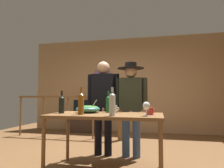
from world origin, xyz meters
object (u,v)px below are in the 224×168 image
object	(u,v)px
wine_bottle_clear	(112,104)
salad_bowl	(88,109)
stair_railing	(86,110)
wine_glass	(146,106)
person_standing_left	(103,99)
person_standing_right	(131,100)
serving_table	(106,119)
mug_white	(115,109)
flat_screen_tv	(84,106)
mug_red	(150,111)
tv_console	(85,124)
wine_bottle_dark	(62,104)
framed_picture	(102,77)
wine_bottle_amber	(81,103)
wine_bottle_green	(108,104)

from	to	relation	value
wine_bottle_clear	salad_bowl	bearing A→B (deg)	138.46
stair_railing	wine_bottle_clear	world-z (taller)	wine_bottle_clear
wine_glass	salad_bowl	bearing A→B (deg)	160.08
salad_bowl	stair_railing	bearing A→B (deg)	111.06
person_standing_left	person_standing_right	distance (m)	0.49
serving_table	person_standing_right	distance (m)	0.83
wine_glass	mug_white	bearing A→B (deg)	143.20
wine_bottle_clear	mug_white	bearing A→B (deg)	98.56
flat_screen_tv	mug_white	world-z (taller)	flat_screen_tv
wine_bottle_clear	mug_red	bearing A→B (deg)	31.08
salad_bowl	mug_white	size ratio (longest dim) A/B	3.22
mug_white	person_standing_left	distance (m)	0.69
wine_bottle_clear	mug_red	xyz separation A→B (m)	(0.44, 0.27, -0.10)
tv_console	wine_bottle_dark	world-z (taller)	wine_bottle_dark
tv_console	wine_bottle_dark	size ratio (longest dim) A/B	2.80
salad_bowl	person_standing_right	bearing A→B (deg)	49.07
tv_console	wine_bottle_clear	size ratio (longest dim) A/B	2.54
flat_screen_tv	mug_white	distance (m)	3.04
stair_railing	salad_bowl	bearing A→B (deg)	-68.94
flat_screen_tv	wine_bottle_clear	size ratio (longest dim) A/B	1.81
framed_picture	mug_red	world-z (taller)	framed_picture
salad_bowl	mug_white	distance (m)	0.39
wine_glass	serving_table	bearing A→B (deg)	161.50
wine_bottle_amber	person_standing_right	size ratio (longest dim) A/B	0.23
serving_table	salad_bowl	size ratio (longest dim) A/B	4.33
framed_picture	wine_bottle_amber	xyz separation A→B (m)	(0.65, -3.32, -0.68)
wine_bottle_clear	person_standing_right	bearing A→B (deg)	84.93
wine_bottle_green	wine_bottle_amber	bearing A→B (deg)	-123.66
flat_screen_tv	salad_bowl	world-z (taller)	salad_bowl
serving_table	wine_glass	distance (m)	0.62
framed_picture	wine_bottle_dark	xyz separation A→B (m)	(0.30, -3.19, -0.70)
stair_railing	flat_screen_tv	bearing A→B (deg)	113.01
stair_railing	flat_screen_tv	xyz separation A→B (m)	(-0.35, 0.82, 0.06)
wine_glass	wine_bottle_dark	world-z (taller)	wine_bottle_dark
wine_bottle_dark	wine_bottle_amber	xyz separation A→B (m)	(0.34, -0.13, 0.02)
wine_bottle_amber	wine_bottle_clear	bearing A→B (deg)	-13.19
stair_railing	serving_table	xyz separation A→B (m)	(1.03, -2.01, 0.03)
stair_railing	wine_glass	bearing A→B (deg)	-54.16
salad_bowl	mug_red	world-z (taller)	salad_bowl
framed_picture	mug_red	distance (m)	3.60
flat_screen_tv	person_standing_left	distance (m)	2.37
tv_console	wine_glass	bearing A→B (deg)	-57.58
flat_screen_tv	wine_bottle_dark	bearing A→B (deg)	-75.63
wine_bottle_dark	mug_white	xyz separation A→B (m)	(0.73, 0.21, -0.08)
mug_red	tv_console	bearing A→B (deg)	124.50
wine_glass	person_standing_right	distance (m)	1.00
salad_bowl	person_standing_right	xyz separation A→B (m)	(0.55, 0.63, 0.11)
stair_railing	salad_bowl	world-z (taller)	stair_railing
mug_white	wine_bottle_dark	bearing A→B (deg)	-163.75
wine_bottle_clear	person_standing_left	xyz separation A→B (m)	(-0.40, 1.04, 0.04)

